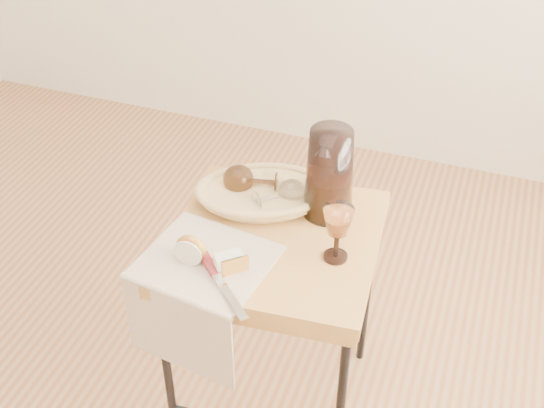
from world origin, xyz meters
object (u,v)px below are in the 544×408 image
at_px(apple_half, 191,248).
at_px(side_table, 274,325).
at_px(tea_towel, 206,261).
at_px(pitcher, 329,173).
at_px(goblet_lying_a, 255,181).
at_px(goblet_lying_b, 277,196).
at_px(table_knife, 220,281).
at_px(wine_goblet, 337,234).
at_px(bread_basket, 263,195).

bearing_deg(apple_half, side_table, 42.78).
height_order(tea_towel, pitcher, pitcher).
bearing_deg(goblet_lying_a, side_table, 114.97).
xyz_separation_m(goblet_lying_b, table_knife, (-0.03, -0.32, -0.03)).
bearing_deg(wine_goblet, side_table, 170.59).
relative_size(goblet_lying_b, apple_half, 1.44).
height_order(goblet_lying_b, table_knife, goblet_lying_b).
distance_m(goblet_lying_b, pitcher, 0.16).
distance_m(side_table, bread_basket, 0.40).
xyz_separation_m(bread_basket, goblet_lying_b, (0.05, -0.02, 0.02)).
relative_size(tea_towel, pitcher, 1.05).
distance_m(side_table, goblet_lying_a, 0.43).
xyz_separation_m(side_table, wine_goblet, (0.17, -0.03, 0.42)).
relative_size(goblet_lying_b, pitcher, 0.39).
height_order(bread_basket, apple_half, apple_half).
bearing_deg(tea_towel, goblet_lying_a, 94.06).
bearing_deg(goblet_lying_a, wine_goblet, 136.37).
bearing_deg(wine_goblet, goblet_lying_a, 148.88).
distance_m(tea_towel, wine_goblet, 0.33).
xyz_separation_m(bread_basket, pitcher, (0.18, 0.02, 0.10)).
bearing_deg(table_knife, goblet_lying_a, 140.81).
relative_size(goblet_lying_b, wine_goblet, 0.73).
bearing_deg(tea_towel, bread_basket, 88.01).
bearing_deg(side_table, wine_goblet, -9.41).
height_order(tea_towel, bread_basket, bread_basket).
relative_size(goblet_lying_a, goblet_lying_b, 1.22).
relative_size(tea_towel, goblet_lying_b, 2.70).
bearing_deg(pitcher, bread_basket, -179.76).
bearing_deg(side_table, pitcher, 54.53).
height_order(goblet_lying_a, wine_goblet, wine_goblet).
distance_m(side_table, tea_towel, 0.40).
bearing_deg(pitcher, side_table, -130.42).
xyz_separation_m(tea_towel, bread_basket, (0.05, 0.28, 0.02)).
distance_m(side_table, goblet_lying_b, 0.40).
bearing_deg(side_table, table_knife, -105.90).
relative_size(apple_half, table_knife, 0.33).
height_order(tea_towel, goblet_lying_a, goblet_lying_a).
height_order(pitcher, table_knife, pitcher).
bearing_deg(apple_half, table_knife, -31.05).
distance_m(pitcher, wine_goblet, 0.19).
bearing_deg(pitcher, apple_half, -136.20).
xyz_separation_m(tea_towel, apple_half, (-0.03, -0.01, 0.04)).
height_order(goblet_lying_a, pitcher, pitcher).
bearing_deg(wine_goblet, pitcher, 112.47).
xyz_separation_m(bread_basket, apple_half, (-0.08, -0.29, 0.02)).
relative_size(tea_towel, bread_basket, 0.95).
xyz_separation_m(pitcher, apple_half, (-0.26, -0.30, -0.09)).
bearing_deg(wine_goblet, apple_half, -158.75).
bearing_deg(table_knife, pitcher, 108.96).
bearing_deg(goblet_lying_b, pitcher, -29.73).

